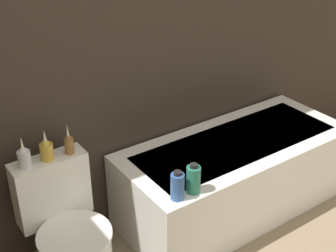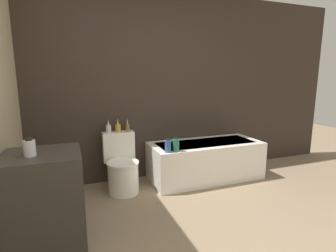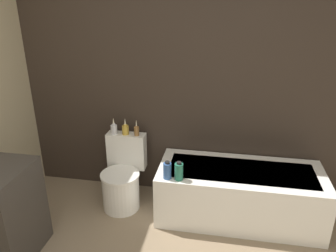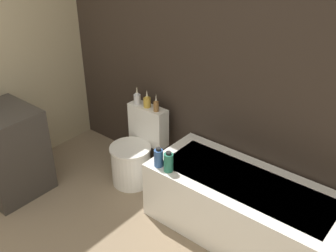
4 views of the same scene
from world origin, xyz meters
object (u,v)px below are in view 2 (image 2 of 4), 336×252
object	(u,v)px
vase_bronze	(128,127)
vase_silver	(118,127)
soap_bottle_glass	(30,148)
vase_gold	(109,128)
shampoo_bottle_tall	(168,146)
bathtub	(205,160)
toilet	(122,168)
shampoo_bottle_short	(176,145)

from	to	relation	value
vase_bronze	vase_silver	bearing A→B (deg)	175.07
soap_bottle_glass	vase_gold	distance (m)	1.34
soap_bottle_glass	vase_gold	xyz separation A→B (m)	(0.76, 1.10, -0.10)
shampoo_bottle_tall	soap_bottle_glass	bearing A→B (deg)	-155.04
bathtub	soap_bottle_glass	distance (m)	2.36
vase_silver	shampoo_bottle_tall	size ratio (longest dim) A/B	1.03
bathtub	vase_silver	bearing A→B (deg)	171.28
vase_bronze	shampoo_bottle_tall	world-z (taller)	vase_bronze
vase_bronze	shampoo_bottle_tall	xyz separation A→B (m)	(0.40, -0.44, -0.19)
vase_gold	vase_silver	bearing A→B (deg)	2.86
soap_bottle_glass	shampoo_bottle_tall	xyz separation A→B (m)	(1.41, 0.66, -0.29)
toilet	shampoo_bottle_tall	xyz separation A→B (m)	(0.53, -0.27, 0.31)
bathtub	toilet	world-z (taller)	toilet
vase_silver	shampoo_bottle_tall	bearing A→B (deg)	-40.51
soap_bottle_glass	vase_gold	bearing A→B (deg)	55.20
vase_bronze	shampoo_bottle_short	size ratio (longest dim) A/B	1.00
shampoo_bottle_tall	toilet	bearing A→B (deg)	152.98
vase_gold	bathtub	bearing A→B (deg)	-7.66
toilet	vase_silver	bearing A→B (deg)	90.00
toilet	shampoo_bottle_short	size ratio (longest dim) A/B	4.10
vase_silver	vase_bronze	distance (m)	0.12
vase_silver	shampoo_bottle_tall	distance (m)	0.72
vase_silver	shampoo_bottle_tall	xyz separation A→B (m)	(0.53, -0.45, -0.19)
bathtub	vase_gold	bearing A→B (deg)	172.34
bathtub	vase_bronze	bearing A→B (deg)	170.85
vase_gold	vase_bronze	world-z (taller)	vase_gold
shampoo_bottle_tall	shampoo_bottle_short	distance (m)	0.11
toilet	vase_gold	world-z (taller)	vase_gold
soap_bottle_glass	vase_bronze	size ratio (longest dim) A/B	0.82
vase_bronze	soap_bottle_glass	bearing A→B (deg)	-132.67
vase_silver	vase_gold	bearing A→B (deg)	-177.14
vase_gold	shampoo_bottle_short	size ratio (longest dim) A/B	1.01
toilet	shampoo_bottle_short	world-z (taller)	toilet
toilet	shampoo_bottle_tall	size ratio (longest dim) A/B	4.24
bathtub	soap_bottle_glass	size ratio (longest dim) A/B	10.76
toilet	vase_silver	world-z (taller)	vase_silver
shampoo_bottle_short	toilet	bearing A→B (deg)	156.99
shampoo_bottle_short	bathtub	bearing A→B (deg)	25.20
vase_gold	soap_bottle_glass	bearing A→B (deg)	-124.80
bathtub	vase_bronze	distance (m)	1.21
shampoo_bottle_short	vase_bronze	bearing A→B (deg)	139.25
toilet	vase_bronze	xyz separation A→B (m)	(0.12, 0.17, 0.50)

